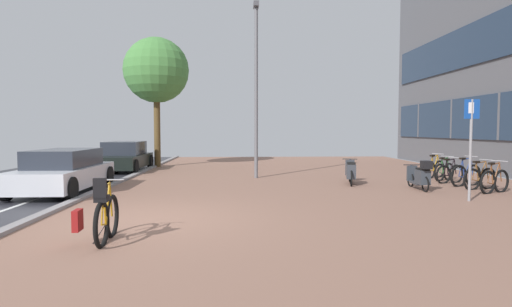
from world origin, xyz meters
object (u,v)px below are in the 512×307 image
(bicycle_rack_03, at_px, (450,174))
(parked_car_far, at_px, (124,157))
(bicycle_rack_05, at_px, (434,169))
(lamp_post, at_px, (256,83))
(bicycle_foreground, at_px, (104,217))
(parked_car_near, at_px, (64,171))
(bicycle_rack_01, at_px, (480,178))
(bicycle_rack_04, at_px, (444,172))
(street_tree, at_px, (156,71))
(parking_sign, at_px, (471,139))
(bicycle_rack_00, at_px, (495,181))
(scooter_near, at_px, (421,176))
(bicycle_rack_02, at_px, (466,175))
(scooter_mid, at_px, (351,172))

(bicycle_rack_03, relative_size, parked_car_far, 0.30)
(bicycle_rack_05, bearing_deg, lamp_post, 177.21)
(lamp_post, bearing_deg, bicycle_foreground, -107.87)
(bicycle_rack_05, distance_m, lamp_post, 7.66)
(bicycle_rack_03, height_order, parked_car_far, parked_car_far)
(bicycle_foreground, height_order, parked_car_far, parked_car_far)
(parked_car_near, bearing_deg, bicycle_rack_01, -0.46)
(bicycle_rack_01, height_order, lamp_post, lamp_post)
(bicycle_rack_01, relative_size, bicycle_rack_04, 1.19)
(parked_car_near, relative_size, street_tree, 0.65)
(parking_sign, relative_size, lamp_post, 0.40)
(bicycle_rack_01, bearing_deg, parking_sign, -126.34)
(bicycle_rack_00, bearing_deg, parked_car_far, 150.01)
(bicycle_rack_00, xyz_separation_m, scooter_near, (-1.92, 0.68, 0.09))
(parking_sign, height_order, lamp_post, lamp_post)
(bicycle_rack_01, distance_m, bicycle_rack_04, 2.29)
(bicycle_rack_01, xyz_separation_m, parked_car_far, (-12.80, 6.61, 0.28))
(bicycle_rack_05, xyz_separation_m, lamp_post, (-6.89, 0.34, 3.33))
(bicycle_foreground, distance_m, bicycle_rack_00, 10.92)
(lamp_post, xyz_separation_m, street_tree, (-4.77, 5.08, 1.13))
(lamp_post, bearing_deg, bicycle_rack_05, -2.79)
(bicycle_foreground, distance_m, bicycle_rack_03, 12.00)
(bicycle_rack_00, bearing_deg, scooter_near, 160.52)
(street_tree, bearing_deg, parked_car_near, -98.04)
(bicycle_rack_02, height_order, bicycle_rack_03, bicycle_rack_02)
(bicycle_rack_00, relative_size, bicycle_rack_02, 0.95)
(bicycle_foreground, relative_size, scooter_near, 0.87)
(bicycle_rack_02, relative_size, bicycle_rack_04, 1.21)
(bicycle_rack_02, bearing_deg, bicycle_rack_01, -88.02)
(bicycle_rack_00, distance_m, bicycle_rack_02, 1.53)
(parking_sign, distance_m, lamp_post, 7.92)
(bicycle_rack_02, height_order, scooter_near, bicycle_rack_02)
(scooter_mid, relative_size, parked_car_near, 0.44)
(scooter_near, bearing_deg, bicycle_rack_00, -19.48)
(bicycle_rack_02, bearing_deg, lamp_post, 159.01)
(parked_car_far, bearing_deg, scooter_near, -31.65)
(bicycle_rack_00, relative_size, parking_sign, 0.48)
(parking_sign, bearing_deg, bicycle_rack_03, 69.31)
(bicycle_rack_01, bearing_deg, lamp_post, 153.74)
(scooter_near, distance_m, parking_sign, 2.38)
(parked_car_near, bearing_deg, scooter_near, -0.99)
(bicycle_rack_05, bearing_deg, scooter_mid, -155.61)
(bicycle_rack_00, relative_size, street_tree, 0.20)
(bicycle_rack_03, xyz_separation_m, parked_car_far, (-12.63, 5.08, 0.29))
(bicycle_foreground, bearing_deg, bicycle_rack_04, 39.01)
(bicycle_rack_01, distance_m, street_tree, 15.07)
(parked_car_near, xyz_separation_m, parking_sign, (11.28, -2.20, 1.01))
(bicycle_foreground, distance_m, street_tree, 14.91)
(bicycle_rack_01, distance_m, scooter_near, 1.95)
(parked_car_far, relative_size, street_tree, 0.63)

